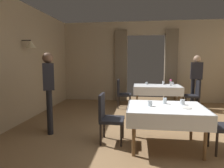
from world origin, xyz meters
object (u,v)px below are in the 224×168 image
chair_mid_left (108,115)px  glass_far_c (163,83)px  dining_table_mid (166,111)px  plate_mid_c (186,108)px  glass_mid_b (165,101)px  flower_vase_far (171,82)px  glass_far_d (173,83)px  chair_far_right (194,94)px  glass_mid_a (150,104)px  dining_table_far (157,88)px  person_waiter_by_doorway (196,77)px  glass_far_b (147,83)px  glass_mid_d (182,102)px  person_diner_standing_aside (49,86)px  chair_far_left (122,92)px

chair_mid_left → glass_far_c: chair_mid_left is taller
dining_table_mid → plate_mid_c: plate_mid_c is taller
dining_table_mid → glass_mid_b: size_ratio=12.23×
flower_vase_far → glass_far_d: (0.12, 0.37, -0.07)m
chair_far_right → glass_mid_a: 3.34m
dining_table_far → person_waiter_by_doorway: 1.33m
glass_mid_a → glass_far_b: glass_mid_a is taller
glass_far_b → glass_far_d: glass_far_d is taller
glass_mid_d → glass_far_b: glass_mid_d is taller
glass_mid_b → glass_far_c: size_ratio=0.96×
chair_far_right → flower_vase_far: bearing=179.9°
plate_mid_c → glass_far_c: 3.33m
chair_far_right → person_waiter_by_doorway: (0.13, 0.28, 0.51)m
glass_mid_b → plate_mid_c: size_ratio=0.60×
glass_mid_d → flower_vase_far: flower_vase_far is taller
glass_far_b → person_waiter_by_doorway: (1.59, -0.01, 0.23)m
glass_mid_b → person_waiter_by_doorway: bearing=65.4°
chair_mid_left → chair_far_right: size_ratio=1.00×
glass_far_c → person_diner_standing_aside: size_ratio=0.07×
person_waiter_by_doorway → glass_far_c: bearing=179.0°
glass_far_b → plate_mid_c: bearing=-80.8°
flower_vase_far → glass_far_c: bearing=123.2°
plate_mid_c → person_waiter_by_doorway: size_ratio=0.11×
glass_mid_b → flower_vase_far: size_ratio=0.51×
flower_vase_far → glass_far_c: flower_vase_far is taller
chair_far_right → plate_mid_c: (-0.93, -3.03, 0.24)m
chair_far_left → flower_vase_far: 1.60m
dining_table_mid → glass_far_b: (-0.21, 3.24, 0.13)m
glass_mid_d → person_diner_standing_aside: bearing=175.3°
plate_mid_c → glass_far_d: size_ratio=2.04×
chair_mid_left → chair_far_right: (2.31, 2.84, 0.00)m
chair_far_left → dining_table_far: bearing=4.8°
glass_mid_d → glass_far_d: (0.34, 3.14, -0.00)m
glass_mid_b → chair_mid_left: bearing=-173.5°
glass_mid_b → glass_mid_d: size_ratio=1.13×
chair_mid_left → flower_vase_far: (1.59, 2.84, 0.35)m
dining_table_mid → dining_table_far: 3.02m
glass_mid_b → glass_far_c: glass_far_c is taller
glass_far_c → chair_far_left: bearing=-166.6°
dining_table_far → person_diner_standing_aside: (-2.48, -2.61, 0.36)m
chair_mid_left → chair_far_left: size_ratio=1.00×
chair_far_right → plate_mid_c: bearing=-107.1°
chair_far_left → person_diner_standing_aside: 2.89m
dining_table_mid → chair_far_left: 3.10m
dining_table_mid → flower_vase_far: bearing=79.7°
glass_far_d → glass_mid_b: bearing=-101.9°
chair_far_right → flower_vase_far: flower_vase_far is taller
glass_far_b → person_waiter_by_doorway: 1.61m
chair_far_right → glass_mid_d: 2.93m
glass_mid_b → chair_far_left: bearing=111.0°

